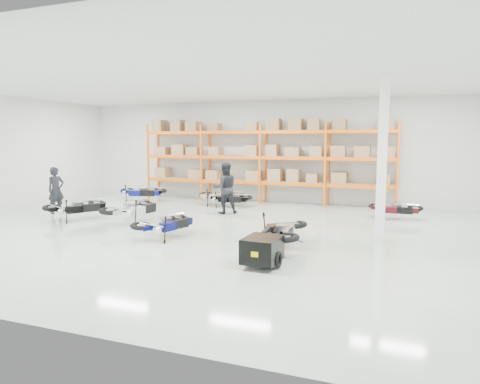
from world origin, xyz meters
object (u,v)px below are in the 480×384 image
at_px(moto_back_a, 142,189).
at_px(person_back, 225,188).
at_px(person_left, 56,190).
at_px(moto_back_d, 395,206).
at_px(moto_black_far_left, 77,204).
at_px(trailer, 262,250).
at_px(moto_touring_right, 281,226).
at_px(moto_back_b, 221,193).
at_px(moto_blue_centre, 166,220).
at_px(moto_back_c, 229,196).
at_px(moto_silver_left, 133,205).

distance_m(moto_back_a, person_back, 5.01).
distance_m(person_left, person_back, 6.39).
bearing_deg(person_back, moto_back_d, 156.85).
xyz_separation_m(moto_black_far_left, person_left, (-1.68, 0.82, 0.31)).
bearing_deg(person_left, trailer, -94.80).
xyz_separation_m(moto_touring_right, moto_back_b, (-4.30, 6.33, -0.07)).
xyz_separation_m(moto_back_b, person_back, (0.91, -1.79, 0.44)).
bearing_deg(moto_blue_centre, moto_back_c, -69.60).
bearing_deg(moto_silver_left, moto_back_a, -53.51).
bearing_deg(moto_silver_left, moto_black_far_left, 10.24).
distance_m(moto_silver_left, moto_back_d, 9.02).
xyz_separation_m(moto_silver_left, moto_back_d, (8.18, 3.79, -0.14)).
relative_size(moto_back_c, person_back, 0.82).
xyz_separation_m(moto_back_a, moto_back_d, (10.79, -0.67, -0.09)).
height_order(moto_black_far_left, moto_back_d, moto_black_far_left).
height_order(moto_blue_centre, moto_back_d, moto_blue_centre).
bearing_deg(moto_touring_right, moto_black_far_left, 163.49).
height_order(moto_back_b, person_back, person_back).
distance_m(moto_black_far_left, moto_back_b, 5.89).
bearing_deg(moto_back_d, moto_silver_left, 114.55).
distance_m(moto_back_a, moto_back_c, 4.34).
distance_m(moto_silver_left, moto_black_far_left, 2.20).
distance_m(moto_blue_centre, moto_back_d, 8.09).
bearing_deg(person_back, moto_touring_right, 94.84).
xyz_separation_m(trailer, moto_back_c, (-3.78, 7.58, 0.11)).
distance_m(moto_silver_left, moto_back_b, 4.80).
bearing_deg(person_back, moto_silver_left, 21.46).
bearing_deg(moto_back_a, person_back, -120.53).
relative_size(moto_silver_left, trailer, 1.31).
xyz_separation_m(moto_black_far_left, moto_back_d, (10.38, 3.95, -0.09)).
relative_size(moto_blue_centre, person_left, 0.98).
bearing_deg(moto_blue_centre, moto_touring_right, -165.39).
relative_size(moto_touring_right, trailer, 1.25).
xyz_separation_m(moto_blue_centre, moto_back_c, (-0.40, 5.87, -0.04)).
xyz_separation_m(moto_silver_left, trailer, (5.51, -3.28, -0.24)).
bearing_deg(person_back, trailer, 87.00).
relative_size(moto_silver_left, moto_back_a, 1.09).
xyz_separation_m(moto_silver_left, person_back, (2.12, 2.86, 0.35)).
bearing_deg(moto_back_d, person_back, 98.46).
bearing_deg(moto_blue_centre, trailer, 169.66).
bearing_deg(moto_black_far_left, person_back, -113.61).
relative_size(moto_black_far_left, moto_back_b, 1.09).
bearing_deg(moto_black_far_left, moto_back_b, -93.82).
height_order(moto_back_a, moto_back_d, moto_back_a).
height_order(trailer, moto_back_c, moto_back_c).
relative_size(moto_blue_centre, moto_touring_right, 0.89).
bearing_deg(trailer, moto_blue_centre, 155.88).
height_order(moto_silver_left, person_back, person_back).
xyz_separation_m(moto_blue_centre, trailer, (3.38, -1.71, -0.15)).
xyz_separation_m(person_left, person_back, (6.00, 2.20, 0.09)).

